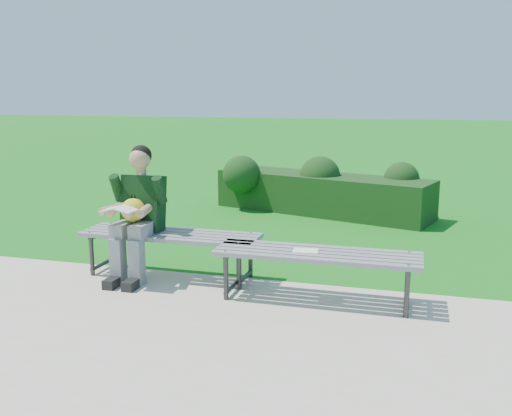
{
  "coord_description": "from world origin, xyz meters",
  "views": [
    {
      "loc": [
        1.86,
        -5.23,
        1.82
      ],
      "look_at": [
        0.43,
        -0.1,
        0.76
      ],
      "focal_mm": 40.0,
      "sensor_mm": 36.0,
      "label": 1
    }
  ],
  "objects_px": {
    "hedge": "(319,189)",
    "bench_right": "(317,258)",
    "bench_left": "(170,238)",
    "paper_sheet": "(306,251)",
    "seated_boy": "(137,209)"
  },
  "relations": [
    {
      "from": "hedge",
      "to": "bench_right",
      "type": "height_order",
      "value": "hedge"
    },
    {
      "from": "bench_left",
      "to": "paper_sheet",
      "type": "xyz_separation_m",
      "value": [
        1.43,
        -0.3,
        0.06
      ]
    },
    {
      "from": "paper_sheet",
      "to": "seated_boy",
      "type": "bearing_deg",
      "value": 173.28
    },
    {
      "from": "bench_left",
      "to": "paper_sheet",
      "type": "relative_size",
      "value": 7.61
    },
    {
      "from": "hedge",
      "to": "paper_sheet",
      "type": "xyz_separation_m",
      "value": [
        0.54,
        -3.94,
        0.1
      ]
    },
    {
      "from": "seated_boy",
      "to": "bench_left",
      "type": "bearing_deg",
      "value": 17.38
    },
    {
      "from": "hedge",
      "to": "seated_boy",
      "type": "xyz_separation_m",
      "value": [
        -1.19,
        -3.74,
        0.34
      ]
    },
    {
      "from": "bench_left",
      "to": "seated_boy",
      "type": "height_order",
      "value": "seated_boy"
    },
    {
      "from": "bench_right",
      "to": "bench_left",
      "type": "bearing_deg",
      "value": 168.99
    },
    {
      "from": "hedge",
      "to": "bench_left",
      "type": "relative_size",
      "value": 1.95
    },
    {
      "from": "bench_left",
      "to": "paper_sheet",
      "type": "distance_m",
      "value": 1.46
    },
    {
      "from": "paper_sheet",
      "to": "hedge",
      "type": "bearing_deg",
      "value": 97.82
    },
    {
      "from": "bench_right",
      "to": "paper_sheet",
      "type": "distance_m",
      "value": 0.12
    },
    {
      "from": "hedge",
      "to": "seated_boy",
      "type": "distance_m",
      "value": 3.94
    },
    {
      "from": "seated_boy",
      "to": "hedge",
      "type": "bearing_deg",
      "value": 72.36
    }
  ]
}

